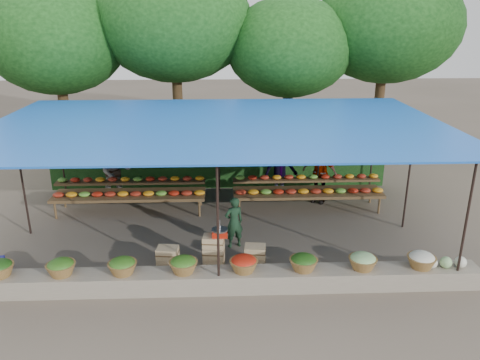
{
  "coord_description": "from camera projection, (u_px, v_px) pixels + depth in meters",
  "views": [
    {
      "loc": [
        0.1,
        -10.96,
        5.25
      ],
      "look_at": [
        0.54,
        0.2,
        1.29
      ],
      "focal_mm": 35.0,
      "sensor_mm": 36.0,
      "label": 1
    }
  ],
  "objects": [
    {
      "name": "produce_baskets",
      "position": [
        214.0,
        264.0,
        9.29
      ],
      "size": [
        8.98,
        0.58,
        0.34
      ],
      "color": "brown",
      "rests_on": "stone_curb"
    },
    {
      "name": "stone_curb",
      "position": [
        219.0,
        280.0,
        9.42
      ],
      "size": [
        10.6,
        0.55,
        0.4
      ],
      "primitive_type": "cube",
      "color": "slate",
      "rests_on": "ground"
    },
    {
      "name": "tree_row",
      "position": [
        232.0,
        31.0,
        16.26
      ],
      "size": [
        16.51,
        5.5,
        7.12
      ],
      "color": "#3B2415",
      "rests_on": "ground"
    },
    {
      "name": "stall_canopy",
      "position": [
        218.0,
        128.0,
        11.26
      ],
      "size": [
        10.8,
        6.6,
        2.82
      ],
      "color": "black",
      "rests_on": "ground"
    },
    {
      "name": "netting_backdrop",
      "position": [
        219.0,
        150.0,
        14.62
      ],
      "size": [
        10.6,
        0.06,
        2.5
      ],
      "primitive_type": "cube",
      "color": "#214D1B",
      "rests_on": "ground"
    },
    {
      "name": "weighing_scale",
      "position": [
        220.0,
        232.0,
        10.0
      ],
      "size": [
        0.35,
        0.35,
        0.37
      ],
      "color": "red",
      "rests_on": "crate_counter"
    },
    {
      "name": "ground",
      "position": [
        219.0,
        230.0,
        12.07
      ],
      "size": [
        60.0,
        60.0,
        0.0
      ],
      "primitive_type": "plane",
      "color": "brown",
      "rests_on": "ground"
    },
    {
      "name": "fruit_table_right",
      "position": [
        308.0,
        188.0,
        13.24
      ],
      "size": [
        4.21,
        0.95,
        0.93
      ],
      "color": "#4C331E",
      "rests_on": "ground"
    },
    {
      "name": "vendor_seated",
      "position": [
        234.0,
        222.0,
        11.01
      ],
      "size": [
        0.54,
        0.45,
        1.26
      ],
      "primitive_type": "imported",
      "rotation": [
        0.0,
        0.0,
        3.51
      ],
      "color": "#17341F",
      "rests_on": "ground"
    },
    {
      "name": "customer_right",
      "position": [
        320.0,
        173.0,
        13.64
      ],
      "size": [
        1.12,
        0.95,
        1.8
      ],
      "primitive_type": "imported",
      "rotation": [
        0.0,
        0.0,
        -0.58
      ],
      "color": "slate",
      "rests_on": "ground"
    },
    {
      "name": "customer_left",
      "position": [
        115.0,
        171.0,
        13.65
      ],
      "size": [
        1.09,
        0.96,
        1.87
      ],
      "primitive_type": "imported",
      "rotation": [
        0.0,
        0.0,
        0.32
      ],
      "color": "slate",
      "rests_on": "ground"
    },
    {
      "name": "customer_mid",
      "position": [
        281.0,
        169.0,
        14.02
      ],
      "size": [
        1.29,
        0.98,
        1.77
      ],
      "primitive_type": "imported",
      "rotation": [
        0.0,
        0.0,
        0.32
      ],
      "color": "slate",
      "rests_on": "ground"
    },
    {
      "name": "fruit_table_left",
      "position": [
        130.0,
        191.0,
        13.05
      ],
      "size": [
        4.21,
        0.95,
        0.93
      ],
      "color": "#4C331E",
      "rests_on": "ground"
    },
    {
      "name": "crate_counter",
      "position": [
        213.0,
        255.0,
        10.17
      ],
      "size": [
        2.39,
        0.39,
        0.77
      ],
      "color": "tan",
      "rests_on": "ground"
    }
  ]
}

